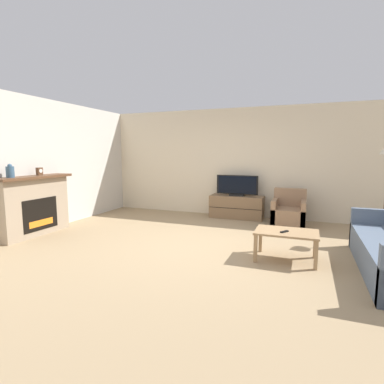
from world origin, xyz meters
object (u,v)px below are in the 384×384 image
(mantel_clock, at_px, (39,171))
(tv_stand, at_px, (237,207))
(fireplace, at_px, (34,205))
(remote, at_px, (284,232))
(mantel_vase_left, at_px, (10,171))
(armchair, at_px, (289,214))
(coffee_table, at_px, (286,235))
(tv, at_px, (237,186))

(mantel_clock, height_order, tv_stand, mantel_clock)
(fireplace, xyz_separation_m, remote, (4.64, 0.23, -0.14))
(fireplace, distance_m, mantel_vase_left, 0.82)
(fireplace, height_order, armchair, fireplace)
(fireplace, bearing_deg, armchair, 29.18)
(armchair, bearing_deg, tv_stand, 163.42)
(tv_stand, distance_m, remote, 3.01)
(coffee_table, height_order, remote, remote)
(mantel_clock, xyz_separation_m, tv_stand, (3.31, 2.77, -0.96))
(tv_stand, height_order, armchair, armchair)
(mantel_vase_left, distance_m, mantel_clock, 0.62)
(tv_stand, height_order, coffee_table, tv_stand)
(mantel_clock, distance_m, armchair, 5.24)
(mantel_clock, bearing_deg, armchair, 27.77)
(fireplace, height_order, mantel_clock, mantel_clock)
(mantel_clock, xyz_separation_m, armchair, (4.56, 2.40, -0.97))
(mantel_clock, bearing_deg, tv_stand, 39.91)
(mantel_vase_left, bearing_deg, coffee_table, 9.37)
(mantel_vase_left, bearing_deg, armchair, 33.52)
(tv, bearing_deg, mantel_clock, -140.11)
(coffee_table, bearing_deg, tv, 116.99)
(mantel_clock, bearing_deg, tv, 39.89)
(fireplace, distance_m, remote, 4.65)
(armchair, bearing_deg, remote, -88.41)
(mantel_clock, xyz_separation_m, remote, (4.62, 0.07, -0.78))
(mantel_vase_left, xyz_separation_m, coffee_table, (4.65, 0.77, -0.89))
(tv, xyz_separation_m, coffee_table, (1.34, -2.62, -0.41))
(fireplace, xyz_separation_m, mantel_vase_left, (0.02, -0.46, 0.68))
(coffee_table, bearing_deg, fireplace, -176.28)
(fireplace, bearing_deg, mantel_clock, 83.51)
(remote, bearing_deg, armchair, 125.56)
(tv, bearing_deg, tv_stand, 90.00)
(fireplace, xyz_separation_m, tv_stand, (3.33, 2.93, -0.31))
(armchair, height_order, remote, armchair)
(mantel_vase_left, height_order, remote, mantel_vase_left)
(mantel_vase_left, distance_m, armchair, 5.56)
(armchair, relative_size, remote, 5.47)
(remote, bearing_deg, fireplace, -143.23)
(mantel_vase_left, distance_m, tv, 4.76)
(mantel_vase_left, height_order, tv, mantel_vase_left)
(tv, bearing_deg, mantel_vase_left, -134.37)
(mantel_clock, height_order, remote, mantel_clock)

